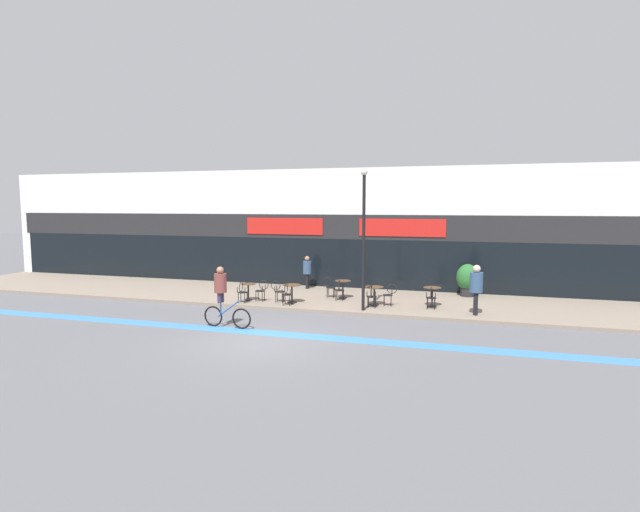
{
  "coord_description": "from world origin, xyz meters",
  "views": [
    {
      "loc": [
        6.08,
        -13.75,
        4.19
      ],
      "look_at": [
        -0.16,
        6.93,
        1.98
      ],
      "focal_mm": 28.0,
      "sensor_mm": 36.0,
      "label": 1
    }
  ],
  "objects_px": {
    "cafe_chair_2_near": "(339,289)",
    "cafe_chair_4_near": "(431,296)",
    "cafe_chair_2_side": "(329,286)",
    "pedestrian_near_end": "(307,269)",
    "cafe_chair_0_near": "(242,291)",
    "planter_pot": "(468,279)",
    "cyclist_0": "(222,293)",
    "bistro_table_1": "(292,290)",
    "cafe_chair_1_side": "(278,290)",
    "cafe_chair_3_near": "(372,295)",
    "lamp_post": "(364,230)",
    "bistro_table_4": "(432,293)",
    "bistro_table_0": "(248,289)",
    "cafe_chair_1_near": "(287,293)",
    "cafe_chair_3_side": "(390,293)",
    "pedestrian_far_end": "(476,285)",
    "bistro_table_3": "(374,292)",
    "cafe_chair_0_side": "(262,289)",
    "bistro_table_2": "(343,286)"
  },
  "relations": [
    {
      "from": "cafe_chair_2_side",
      "to": "pedestrian_near_end",
      "type": "xyz_separation_m",
      "value": [
        -1.66,
        1.94,
        0.43
      ]
    },
    {
      "from": "bistro_table_0",
      "to": "pedestrian_near_end",
      "type": "relative_size",
      "value": 0.45
    },
    {
      "from": "cafe_chair_2_side",
      "to": "cafe_chair_3_near",
      "type": "distance_m",
      "value": 2.83
    },
    {
      "from": "bistro_table_0",
      "to": "cafe_chair_2_near",
      "type": "relative_size",
      "value": 0.8
    },
    {
      "from": "bistro_table_4",
      "to": "cafe_chair_3_near",
      "type": "bearing_deg",
      "value": -155.04
    },
    {
      "from": "cyclist_0",
      "to": "cafe_chair_1_near",
      "type": "bearing_deg",
      "value": 77.51
    },
    {
      "from": "cafe_chair_4_near",
      "to": "cafe_chair_3_side",
      "type": "bearing_deg",
      "value": 82.32
    },
    {
      "from": "planter_pot",
      "to": "cafe_chair_1_side",
      "type": "bearing_deg",
      "value": -154.39
    },
    {
      "from": "bistro_table_1",
      "to": "bistro_table_4",
      "type": "relative_size",
      "value": 0.99
    },
    {
      "from": "cafe_chair_3_near",
      "to": "bistro_table_3",
      "type": "bearing_deg",
      "value": -4.18
    },
    {
      "from": "cafe_chair_0_side",
      "to": "pedestrian_far_end",
      "type": "relative_size",
      "value": 0.48
    },
    {
      "from": "cafe_chair_4_near",
      "to": "pedestrian_far_end",
      "type": "xyz_separation_m",
      "value": [
        1.66,
        -0.53,
        0.59
      ]
    },
    {
      "from": "bistro_table_0",
      "to": "lamp_post",
      "type": "distance_m",
      "value": 5.8
    },
    {
      "from": "cafe_chair_2_near",
      "to": "cafe_chair_4_near",
      "type": "bearing_deg",
      "value": -104.12
    },
    {
      "from": "cafe_chair_1_near",
      "to": "cafe_chair_1_side",
      "type": "bearing_deg",
      "value": 42.27
    },
    {
      "from": "cafe_chair_0_near",
      "to": "cafe_chair_2_side",
      "type": "bearing_deg",
      "value": -58.07
    },
    {
      "from": "bistro_table_4",
      "to": "lamp_post",
      "type": "height_order",
      "value": "lamp_post"
    },
    {
      "from": "cafe_chair_4_near",
      "to": "pedestrian_far_end",
      "type": "height_order",
      "value": "pedestrian_far_end"
    },
    {
      "from": "cyclist_0",
      "to": "pedestrian_far_end",
      "type": "bearing_deg",
      "value": 28.73
    },
    {
      "from": "cafe_chair_3_side",
      "to": "cyclist_0",
      "type": "distance_m",
      "value": 6.91
    },
    {
      "from": "cafe_chair_3_near",
      "to": "planter_pot",
      "type": "xyz_separation_m",
      "value": [
        3.63,
        3.77,
        0.26
      ]
    },
    {
      "from": "bistro_table_1",
      "to": "cafe_chair_3_near",
      "type": "height_order",
      "value": "cafe_chair_3_near"
    },
    {
      "from": "bistro_table_0",
      "to": "cafe_chair_3_near",
      "type": "relative_size",
      "value": 0.8
    },
    {
      "from": "cyclist_0",
      "to": "pedestrian_near_end",
      "type": "distance_m",
      "value": 7.78
    },
    {
      "from": "bistro_table_2",
      "to": "cafe_chair_0_side",
      "type": "distance_m",
      "value": 3.55
    },
    {
      "from": "cafe_chair_1_near",
      "to": "cafe_chair_1_side",
      "type": "height_order",
      "value": "same"
    },
    {
      "from": "cafe_chair_1_side",
      "to": "cafe_chair_2_near",
      "type": "distance_m",
      "value": 2.62
    },
    {
      "from": "planter_pot",
      "to": "cyclist_0",
      "type": "distance_m",
      "value": 11.24
    },
    {
      "from": "bistro_table_0",
      "to": "cafe_chair_1_side",
      "type": "height_order",
      "value": "cafe_chair_1_side"
    },
    {
      "from": "bistro_table_4",
      "to": "cafe_chair_3_side",
      "type": "relative_size",
      "value": 0.85
    },
    {
      "from": "cafe_chair_1_near",
      "to": "cafe_chair_4_near",
      "type": "distance_m",
      "value": 5.75
    },
    {
      "from": "cafe_chair_0_side",
      "to": "planter_pot",
      "type": "xyz_separation_m",
      "value": [
        8.37,
        3.71,
        0.26
      ]
    },
    {
      "from": "bistro_table_2",
      "to": "pedestrian_near_end",
      "type": "height_order",
      "value": "pedestrian_near_end"
    },
    {
      "from": "lamp_post",
      "to": "cyclist_0",
      "type": "relative_size",
      "value": 2.59
    },
    {
      "from": "cafe_chair_1_side",
      "to": "bistro_table_4",
      "type": "bearing_deg",
      "value": 0.81
    },
    {
      "from": "cafe_chair_1_side",
      "to": "cafe_chair_3_side",
      "type": "relative_size",
      "value": 1.0
    },
    {
      "from": "bistro_table_1",
      "to": "lamp_post",
      "type": "distance_m",
      "value": 4.14
    },
    {
      "from": "bistro_table_4",
      "to": "cafe_chair_3_side",
      "type": "height_order",
      "value": "cafe_chair_3_side"
    },
    {
      "from": "cafe_chair_1_side",
      "to": "cyclist_0",
      "type": "xyz_separation_m",
      "value": [
        -0.37,
        -4.2,
        0.55
      ]
    },
    {
      "from": "bistro_table_1",
      "to": "cafe_chair_2_side",
      "type": "relative_size",
      "value": 0.85
    },
    {
      "from": "bistro_table_1",
      "to": "cafe_chair_0_near",
      "type": "height_order",
      "value": "cafe_chair_0_near"
    },
    {
      "from": "cafe_chair_0_near",
      "to": "cafe_chair_2_side",
      "type": "xyz_separation_m",
      "value": [
        3.12,
        2.31,
        0.0
      ]
    },
    {
      "from": "cafe_chair_3_near",
      "to": "bistro_table_4",
      "type": "bearing_deg",
      "value": -69.79
    },
    {
      "from": "cafe_chair_3_near",
      "to": "cafe_chair_3_side",
      "type": "xyz_separation_m",
      "value": [
        0.62,
        0.64,
        0.0
      ]
    },
    {
      "from": "cafe_chair_2_near",
      "to": "cafe_chair_3_side",
      "type": "distance_m",
      "value": 2.28
    },
    {
      "from": "bistro_table_3",
      "to": "lamp_post",
      "type": "distance_m",
      "value": 2.84
    },
    {
      "from": "cafe_chair_1_near",
      "to": "lamp_post",
      "type": "bearing_deg",
      "value": -94.01
    },
    {
      "from": "bistro_table_2",
      "to": "cafe_chair_1_side",
      "type": "bearing_deg",
      "value": -145.82
    },
    {
      "from": "cafe_chair_2_side",
      "to": "pedestrian_near_end",
      "type": "distance_m",
      "value": 2.58
    },
    {
      "from": "bistro_table_4",
      "to": "cafe_chair_2_side",
      "type": "height_order",
      "value": "cafe_chair_2_side"
    }
  ]
}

